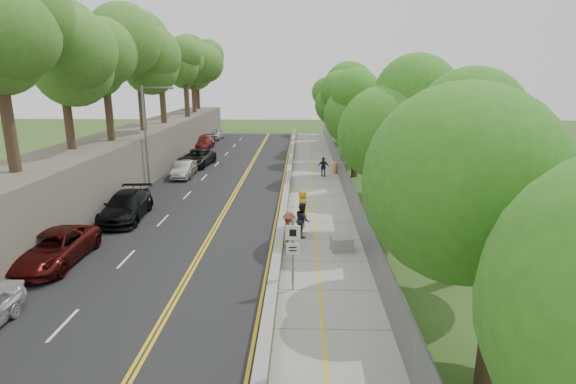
% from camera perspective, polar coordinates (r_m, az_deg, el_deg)
% --- Properties ---
extents(ground, '(140.00, 140.00, 0.00)m').
position_cam_1_polar(ground, '(22.09, -1.98, -8.82)').
color(ground, '#33511E').
rests_on(ground, ground).
extents(road, '(11.20, 66.00, 0.04)m').
position_cam_1_polar(road, '(36.91, -8.84, 0.77)').
color(road, black).
rests_on(road, ground).
extents(sidewalk, '(4.20, 66.00, 0.05)m').
position_cam_1_polar(sidewalk, '(36.30, 3.59, 0.69)').
color(sidewalk, gray).
rests_on(sidewalk, ground).
extents(jersey_barrier, '(0.42, 66.00, 0.60)m').
position_cam_1_polar(jersey_barrier, '(36.23, -0.04, 1.14)').
color(jersey_barrier, '#C8D12C').
rests_on(jersey_barrier, ground).
extents(rock_embankment, '(5.00, 66.00, 4.00)m').
position_cam_1_polar(rock_embankment, '(38.82, -20.82, 3.66)').
color(rock_embankment, '#595147').
rests_on(rock_embankment, ground).
extents(chainlink_fence, '(0.04, 66.00, 2.00)m').
position_cam_1_polar(chainlink_fence, '(36.20, 6.94, 2.16)').
color(chainlink_fence, slate).
rests_on(chainlink_fence, ground).
extents(trees_embankment, '(6.40, 66.00, 13.00)m').
position_cam_1_polar(trees_embankment, '(38.06, -21.30, 16.31)').
color(trees_embankment, '#4D882C').
rests_on(trees_embankment, rock_embankment).
extents(trees_fenceside, '(7.00, 66.00, 14.00)m').
position_cam_1_polar(trees_fenceside, '(35.69, 11.08, 11.55)').
color(trees_fenceside, '#3E8B24').
rests_on(trees_fenceside, ground).
extents(streetlight, '(2.52, 0.22, 8.00)m').
position_cam_1_polar(streetlight, '(36.44, -17.34, 7.49)').
color(streetlight, gray).
rests_on(streetlight, ground).
extents(signpost, '(0.62, 0.09, 3.10)m').
position_cam_1_polar(signpost, '(18.51, 0.62, -7.03)').
color(signpost, gray).
rests_on(signpost, sidewalk).
extents(construction_barrel, '(0.60, 0.60, 0.98)m').
position_cam_1_polar(construction_barrel, '(41.19, 5.84, 3.07)').
color(construction_barrel, '#FF7501').
rests_on(construction_barrel, sidewalk).
extents(concrete_block, '(1.20, 0.97, 0.72)m').
position_cam_1_polar(concrete_block, '(23.27, 6.83, -6.57)').
color(concrete_block, gray).
rests_on(concrete_block, sidewalk).
extents(car_2, '(2.59, 5.56, 1.54)m').
position_cam_1_polar(car_2, '(24.21, -27.64, -6.35)').
color(car_2, '#4C100E').
rests_on(car_2, road).
extents(car_3, '(2.74, 5.86, 1.66)m').
position_cam_1_polar(car_3, '(29.73, -19.86, -1.68)').
color(car_3, black).
rests_on(car_3, road).
extents(car_4, '(1.87, 4.34, 1.46)m').
position_cam_1_polar(car_4, '(40.83, -12.99, 2.99)').
color(car_4, tan).
rests_on(car_4, road).
extents(car_5, '(1.64, 4.23, 1.37)m').
position_cam_1_polar(car_5, '(40.40, -13.15, 2.80)').
color(car_5, '#AFB2B7').
rests_on(car_5, road).
extents(car_6, '(3.20, 5.97, 1.59)m').
position_cam_1_polar(car_6, '(45.12, -11.56, 4.25)').
color(car_6, black).
rests_on(car_6, road).
extents(car_7, '(2.20, 5.30, 1.53)m').
position_cam_1_polar(car_7, '(55.54, -10.73, 6.19)').
color(car_7, maroon).
rests_on(car_7, road).
extents(car_8, '(1.94, 4.38, 1.46)m').
position_cam_1_polar(car_8, '(63.42, -9.17, 7.27)').
color(car_8, '#B8B9BC').
rests_on(car_8, road).
extents(painter_0, '(0.70, 0.99, 1.90)m').
position_cam_1_polar(painter_0, '(27.73, 1.86, -1.65)').
color(painter_0, gold).
rests_on(painter_0, sidewalk).
extents(painter_1, '(0.49, 0.69, 1.79)m').
position_cam_1_polar(painter_1, '(25.25, 1.85, -3.45)').
color(painter_1, beige).
rests_on(painter_1, sidewalk).
extents(painter_2, '(0.89, 1.06, 1.93)m').
position_cam_1_polar(painter_2, '(24.92, 1.86, -3.53)').
color(painter_2, black).
rests_on(painter_2, sidewalk).
extents(painter_3, '(0.73, 1.25, 1.91)m').
position_cam_1_polar(painter_3, '(23.30, 0.12, -4.87)').
color(painter_3, brown).
rests_on(painter_3, sidewalk).
extents(person_far, '(1.08, 0.62, 1.74)m').
position_cam_1_polar(person_far, '(39.61, 4.54, 3.19)').
color(person_far, black).
rests_on(person_far, sidewalk).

